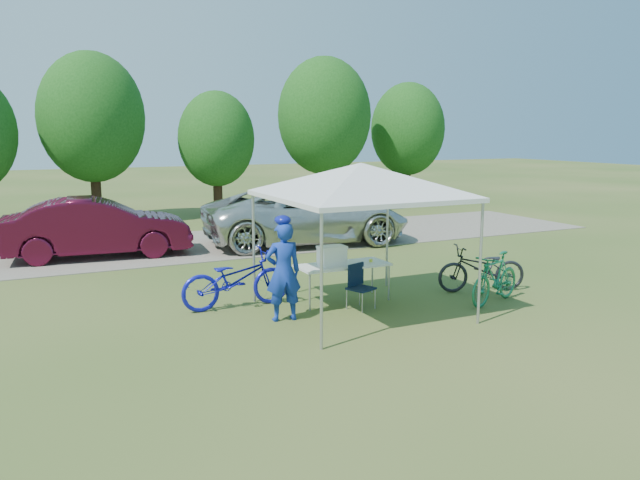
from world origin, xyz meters
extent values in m
plane|color=#2D5119|center=(0.00, 0.00, 0.00)|extent=(100.00, 100.00, 0.00)
cube|color=gray|center=(0.00, 8.00, 0.01)|extent=(24.00, 5.00, 0.02)
cylinder|color=#A5A5AA|center=(-1.50, -1.50, 1.05)|extent=(0.05, 0.05, 2.10)
cylinder|color=#A5A5AA|center=(1.50, -1.50, 1.05)|extent=(0.05, 0.05, 2.10)
cylinder|color=#A5A5AA|center=(-1.50, 1.50, 1.05)|extent=(0.05, 0.05, 2.10)
cylinder|color=#A5A5AA|center=(1.50, 1.50, 1.05)|extent=(0.05, 0.05, 2.10)
cube|color=silver|center=(0.00, 0.00, 2.14)|extent=(3.15, 3.15, 0.08)
pyramid|color=silver|center=(0.00, 0.00, 2.73)|extent=(4.53, 4.53, 0.55)
cylinder|color=#382314|center=(-3.00, 14.30, 1.01)|extent=(0.36, 0.36, 2.03)
ellipsoid|color=#144711|center=(-3.00, 14.30, 3.77)|extent=(3.71, 3.71, 4.64)
cylinder|color=#382314|center=(1.50, 14.10, 0.80)|extent=(0.36, 0.36, 1.61)
ellipsoid|color=#144711|center=(1.50, 14.10, 2.99)|extent=(2.94, 2.94, 3.68)
cylinder|color=#382314|center=(6.00, 13.80, 1.05)|extent=(0.36, 0.36, 2.10)
ellipsoid|color=#144711|center=(6.00, 13.80, 3.90)|extent=(3.84, 3.84, 4.80)
cylinder|color=#382314|center=(10.50, 14.40, 0.91)|extent=(0.36, 0.36, 1.82)
ellipsoid|color=#144711|center=(10.50, 14.40, 3.38)|extent=(3.33, 3.33, 4.16)
cube|color=white|center=(0.06, 0.78, 0.72)|extent=(1.81, 0.75, 0.04)
cylinder|color=#A5A5AA|center=(-0.79, 0.46, 0.35)|extent=(0.04, 0.04, 0.70)
cylinder|color=#A5A5AA|center=(0.91, 0.46, 0.35)|extent=(0.04, 0.04, 0.70)
cylinder|color=#A5A5AA|center=(-0.79, 1.10, 0.35)|extent=(0.04, 0.04, 0.70)
cylinder|color=#A5A5AA|center=(0.91, 1.10, 0.35)|extent=(0.04, 0.04, 0.70)
cube|color=black|center=(0.11, 0.15, 0.39)|extent=(0.55, 0.55, 0.04)
cube|color=black|center=(0.11, 0.36, 0.62)|extent=(0.41, 0.19, 0.42)
cylinder|color=#A5A5AA|center=(-0.07, -0.03, 0.19)|extent=(0.02, 0.02, 0.38)
cylinder|color=#A5A5AA|center=(0.30, -0.03, 0.19)|extent=(0.02, 0.02, 0.38)
cylinder|color=#A5A5AA|center=(-0.07, 0.34, 0.19)|extent=(0.02, 0.02, 0.38)
cylinder|color=#A5A5AA|center=(0.30, 0.34, 0.19)|extent=(0.02, 0.02, 0.38)
cube|color=white|center=(-0.18, 0.78, 0.91)|extent=(0.50, 0.33, 0.33)
cube|color=white|center=(-0.18, 0.78, 1.10)|extent=(0.52, 0.35, 0.04)
cylinder|color=yellow|center=(0.66, 0.73, 0.77)|extent=(0.07, 0.07, 0.05)
imported|color=#1331A1|center=(-1.45, 0.14, 0.87)|extent=(0.67, 0.48, 1.74)
imported|color=#1316AE|center=(-1.94, 1.26, 0.55)|extent=(2.09, 0.74, 1.10)
imported|color=#197248|center=(2.63, -0.61, 0.49)|extent=(1.70, 0.99, 0.99)
imported|color=black|center=(3.01, 0.21, 0.49)|extent=(1.97, 1.16, 0.98)
imported|color=silver|center=(2.05, 6.85, 0.86)|extent=(6.31, 3.43, 1.68)
imported|color=#470B20|center=(-3.73, 7.37, 0.80)|extent=(4.84, 2.05, 1.55)
camera|label=1|loc=(-5.44, -9.66, 3.27)|focal=35.00mm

